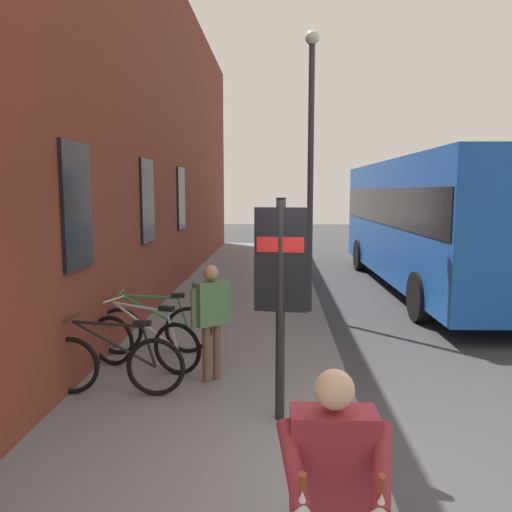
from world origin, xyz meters
TOP-DOWN VIEW (x-y plane):
  - ground at (6.00, -1.00)m, footprint 60.00×60.00m
  - sidewalk_pavement at (8.00, 1.75)m, footprint 24.00×3.50m
  - station_facade at (8.99, 3.80)m, footprint 22.00×0.65m
  - bicycle_leaning_wall at (1.55, 2.93)m, footprint 0.48×1.77m
  - bicycle_nearest_sign at (2.44, 2.79)m, footprint 0.69×1.70m
  - bicycle_end_of_row at (3.16, 2.82)m, footprint 0.48×1.77m
  - transit_info_sign at (0.97, 0.92)m, footprint 0.15×0.56m
  - city_bus at (9.13, -3.00)m, footprint 10.54×2.79m
  - pedestrian_by_facade at (2.08, 1.80)m, footprint 0.44×0.49m
  - tourist_with_hotdogs at (-1.86, 0.66)m, footprint 0.53×0.61m
  - street_lamp at (6.06, 0.30)m, footprint 0.28×0.28m

SIDE VIEW (x-z plane):
  - ground at x=6.00m, z-range 0.00..0.00m
  - sidewalk_pavement at x=8.00m, z-range 0.00..0.12m
  - bicycle_leaning_wall at x=1.55m, z-range 0.02..1.00m
  - bicycle_nearest_sign at x=2.44m, z-range 0.02..1.00m
  - bicycle_end_of_row at x=3.16m, z-range 0.02..1.00m
  - pedestrian_by_facade at x=2.08m, z-range 0.29..1.82m
  - tourist_with_hotdogs at x=-1.86m, z-range 0.30..1.87m
  - transit_info_sign at x=0.97m, z-range 0.52..2.92m
  - city_bus at x=9.13m, z-range 0.24..3.59m
  - street_lamp at x=6.06m, z-range 0.61..6.17m
  - station_facade at x=8.99m, z-range 0.00..7.92m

